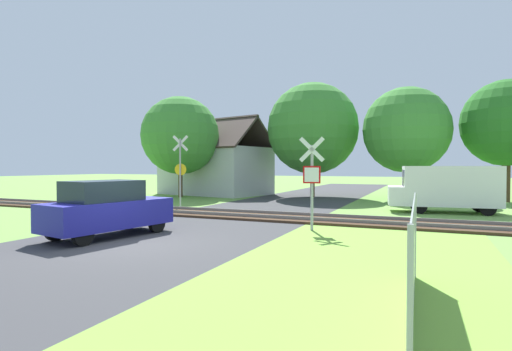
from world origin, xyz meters
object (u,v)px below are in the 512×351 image
tree_far (507,123)px  mail_truck (446,187)px  tree_right (406,130)px  fence_panel (413,261)px  stop_sign_near (312,178)px  tree_center (313,128)px  crossing_sign_far (180,167)px  tree_left (180,136)px  house (215,169)px  parked_car (107,209)px

tree_far → mail_truck: bearing=-115.2°
tree_right → fence_panel: bearing=-87.1°
stop_sign_near → tree_center: 15.76m
crossing_sign_far → fence_panel: bearing=-61.6°
stop_sign_near → tree_right: tree_right is taller
crossing_sign_far → tree_left: tree_left is taller
tree_right → tree_center: (-6.40, 0.34, 0.37)m
tree_far → tree_left: 21.43m
tree_right → tree_center: bearing=176.9°
house → tree_center: bearing=14.7°
parked_car → fence_panel: parked_car is taller
house → fence_panel: house is taller
tree_center → tree_left: size_ratio=1.14×
crossing_sign_far → tree_far: bearing=15.4°
crossing_sign_far → tree_right: size_ratio=0.53×
mail_truck → stop_sign_near: bearing=142.9°
tree_far → fence_panel: tree_far is taller
crossing_sign_far → parked_car: crossing_sign_far is taller
tree_left → mail_truck: (17.24, -3.22, -3.21)m
crossing_sign_far → mail_truck: crossing_sign_far is taller
crossing_sign_far → tree_right: tree_right is taller
parked_car → crossing_sign_far: bearing=119.9°
tree_center → tree_left: 9.61m
parked_car → fence_panel: size_ratio=0.89×
house → crossing_sign_far: bearing=-58.6°
mail_truck → tree_far: bearing=-32.0°
tree_far → tree_center: bearing=-177.1°
tree_left → parked_car: size_ratio=1.72×
tree_center → house: bearing=-178.2°
stop_sign_near → tree_left: 16.98m
tree_right → fence_panel: (1.09, -21.77, -3.76)m
stop_sign_near → tree_right: size_ratio=0.44×
tree_left → parked_car: 16.67m
house → parked_car: (6.33, -18.39, -1.14)m
house → tree_far: (20.13, 0.86, 2.88)m
crossing_sign_far → mail_truck: 13.52m
stop_sign_near → tree_right: 15.02m
crossing_sign_far → tree_center: 11.38m
tree_far → parked_car: 24.02m
crossing_sign_far → tree_far: 20.12m
crossing_sign_far → parked_car: 9.26m
tree_center → fence_panel: 23.71m
crossing_sign_far → parked_car: (3.09, -8.64, -1.30)m
tree_right → crossing_sign_far: bearing=-138.9°
tree_center → mail_truck: bearing=-40.3°
crossing_sign_far → tree_right: bearing=24.3°
tree_center → crossing_sign_far: bearing=-115.1°
tree_right → tree_left: size_ratio=1.02×
tree_far → tree_center: (-12.20, -0.62, 0.07)m
house → tree_right: bearing=12.6°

